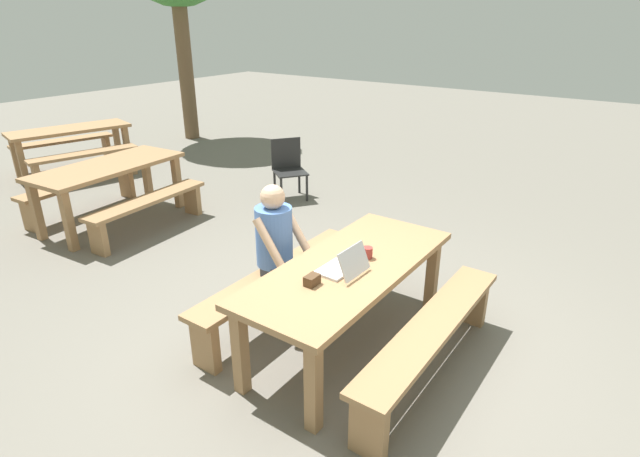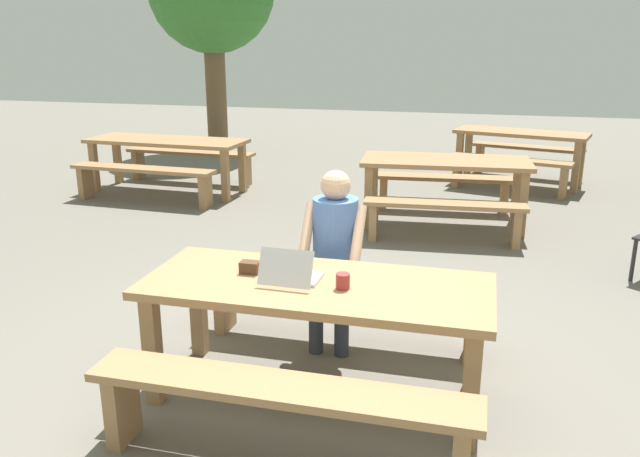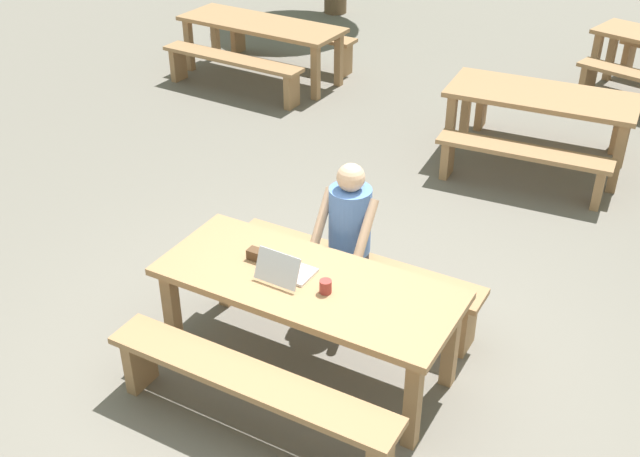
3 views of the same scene
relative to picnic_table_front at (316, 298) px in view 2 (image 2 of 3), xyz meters
The scene contains 17 objects.
ground_plane 0.63m from the picnic_table_front, ahead, with size 30.00×30.00×0.00m, color slate.
picnic_table_front is the anchor object (origin of this frame).
bench_near 0.76m from the picnic_table_front, 90.00° to the right, with size 1.98×0.30×0.47m.
bench_far 0.76m from the picnic_table_front, 90.00° to the left, with size 1.98×0.30×0.47m.
laptop 0.22m from the picnic_table_front, 165.39° to the right, with size 0.32×0.31×0.22m.
small_pouch 0.45m from the picnic_table_front, behind, with size 0.12×0.08×0.07m.
coffee_mug 0.23m from the picnic_table_front, 18.69° to the right, with size 0.08×0.08×0.09m.
person_seated 0.68m from the picnic_table_front, 94.52° to the left, with size 0.42×0.41×1.25m.
picnic_table_mid 3.91m from the picnic_table_front, 82.96° to the left, with size 1.91×0.94×0.77m.
bench_mid_south 3.29m from the picnic_table_front, 80.69° to the left, with size 1.69×0.43×0.44m.
bench_mid_north 4.57m from the picnic_table_front, 84.59° to the left, with size 1.69×0.43×0.44m.
picnic_table_rear 5.69m from the picnic_table_front, 125.91° to the left, with size 2.22×0.85×0.74m.
bench_rear_south 5.21m from the picnic_table_front, 130.33° to the left, with size 1.98×0.38×0.47m.
bench_rear_north 6.22m from the picnic_table_front, 122.21° to the left, with size 1.98×0.38×0.47m.
picnic_table_distant 6.47m from the picnic_table_front, 77.65° to the left, with size 1.94×1.09×0.77m.
bench_distant_south 5.89m from the picnic_table_front, 77.83° to the left, with size 1.67×0.70×0.48m.
bench_distant_north 7.06m from the picnic_table_front, 77.50° to the left, with size 1.67×0.70×0.48m.
Camera 2 is at (0.89, -3.38, 2.12)m, focal length 36.24 mm.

